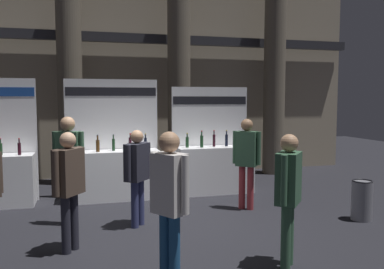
# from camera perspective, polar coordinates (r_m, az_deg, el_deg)

# --- Properties ---
(ground_plane) EXTENTS (26.66, 26.66, 0.00)m
(ground_plane) POSITION_cam_1_polar(r_m,az_deg,el_deg) (6.89, -5.45, -12.68)
(ground_plane) COLOR black
(hall_colonnade) EXTENTS (13.33, 1.28, 6.73)m
(hall_colonnade) POSITION_cam_1_polar(r_m,az_deg,el_deg) (11.11, -9.64, 10.94)
(hall_colonnade) COLOR tan
(hall_colonnade) RESTS_ON ground_plane
(exhibitor_booth_1) EXTENTS (1.95, 0.66, 2.51)m
(exhibitor_booth_1) POSITION_cam_1_polar(r_m,az_deg,el_deg) (8.66, -10.94, -4.83)
(exhibitor_booth_1) COLOR white
(exhibitor_booth_1) RESTS_ON ground_plane
(exhibitor_booth_2) EXTENTS (1.79, 0.66, 2.37)m
(exhibitor_booth_2) POSITION_cam_1_polar(r_m,az_deg,el_deg) (9.11, 3.08, -4.33)
(exhibitor_booth_2) COLOR white
(exhibitor_booth_2) RESTS_ON ground_plane
(trash_bin) EXTENTS (0.35, 0.35, 0.70)m
(trash_bin) POSITION_cam_1_polar(r_m,az_deg,el_deg) (7.67, 22.82, -8.52)
(trash_bin) COLOR slate
(trash_bin) RESTS_ON ground_plane
(visitor_0) EXTENTS (0.44, 0.50, 1.65)m
(visitor_0) POSITION_cam_1_polar(r_m,az_deg,el_deg) (5.77, -16.96, -6.23)
(visitor_0) COLOR #23232D
(visitor_0) RESTS_ON ground_plane
(visitor_1) EXTENTS (0.51, 0.32, 1.81)m
(visitor_1) POSITION_cam_1_polar(r_m,az_deg,el_deg) (6.97, -17.00, -3.59)
(visitor_1) COLOR #33563D
(visitor_1) RESTS_ON ground_plane
(visitor_3) EXTENTS (0.47, 0.50, 1.59)m
(visitor_3) POSITION_cam_1_polar(r_m,az_deg,el_deg) (6.69, -7.72, -4.79)
(visitor_3) COLOR navy
(visitor_3) RESTS_ON ground_plane
(visitor_4) EXTENTS (0.44, 0.42, 1.72)m
(visitor_4) POSITION_cam_1_polar(r_m,az_deg,el_deg) (7.71, 7.69, -2.95)
(visitor_4) COLOR maroon
(visitor_4) RESTS_ON ground_plane
(visitor_5) EXTENTS (0.45, 0.47, 1.67)m
(visitor_5) POSITION_cam_1_polar(r_m,az_deg,el_deg) (5.16, 13.41, -7.31)
(visitor_5) COLOR #33563D
(visitor_5) RESTS_ON ground_plane
(visitor_8) EXTENTS (0.40, 0.47, 1.74)m
(visitor_8) POSITION_cam_1_polar(r_m,az_deg,el_deg) (4.47, -3.20, -8.54)
(visitor_8) COLOR navy
(visitor_8) RESTS_ON ground_plane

